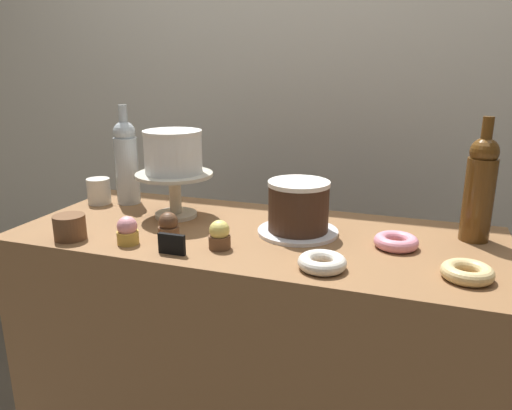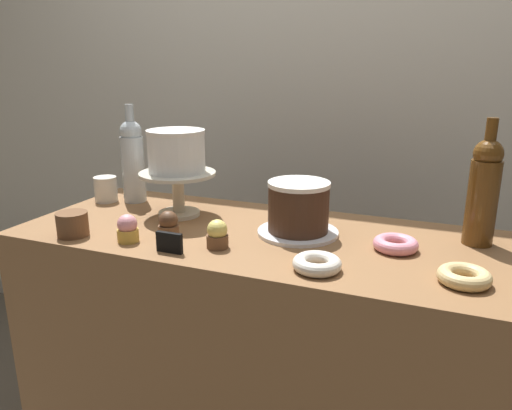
# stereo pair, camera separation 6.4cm
# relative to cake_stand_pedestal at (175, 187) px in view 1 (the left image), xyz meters

# --- Properties ---
(back_wall) EXTENTS (6.00, 0.05, 2.60)m
(back_wall) POSITION_rel_cake_stand_pedestal_xyz_m (0.28, 0.79, 0.25)
(back_wall) COLOR beige
(back_wall) RESTS_ON ground_plane
(display_counter) EXTENTS (1.34, 0.56, 0.95)m
(display_counter) POSITION_rel_cake_stand_pedestal_xyz_m (0.28, -0.06, -0.57)
(display_counter) COLOR brown
(display_counter) RESTS_ON ground_plane
(cake_stand_pedestal) EXTENTS (0.23, 0.23, 0.14)m
(cake_stand_pedestal) POSITION_rel_cake_stand_pedestal_xyz_m (0.00, 0.00, 0.00)
(cake_stand_pedestal) COLOR beige
(cake_stand_pedestal) RESTS_ON display_counter
(white_layer_cake) EXTENTS (0.17, 0.17, 0.13)m
(white_layer_cake) POSITION_rel_cake_stand_pedestal_xyz_m (0.00, 0.00, 0.11)
(white_layer_cake) COLOR white
(white_layer_cake) RESTS_ON cake_stand_pedestal
(silver_serving_platter) EXTENTS (0.22, 0.22, 0.01)m
(silver_serving_platter) POSITION_rel_cake_stand_pedestal_xyz_m (0.39, -0.03, -0.09)
(silver_serving_platter) COLOR white
(silver_serving_platter) RESTS_ON display_counter
(chocolate_round_cake) EXTENTS (0.17, 0.17, 0.14)m
(chocolate_round_cake) POSITION_rel_cake_stand_pedestal_xyz_m (0.39, -0.03, -0.01)
(chocolate_round_cake) COLOR #3D2619
(chocolate_round_cake) RESTS_ON silver_serving_platter
(wine_bottle_clear) EXTENTS (0.08, 0.08, 0.33)m
(wine_bottle_clear) POSITION_rel_cake_stand_pedestal_xyz_m (-0.22, 0.09, 0.05)
(wine_bottle_clear) COLOR #B2BCC1
(wine_bottle_clear) RESTS_ON display_counter
(wine_bottle_amber) EXTENTS (0.08, 0.08, 0.33)m
(wine_bottle_amber) POSITION_rel_cake_stand_pedestal_xyz_m (0.85, 0.07, 0.05)
(wine_bottle_amber) COLOR #5B3814
(wine_bottle_amber) RESTS_ON display_counter
(cupcake_lemon) EXTENTS (0.06, 0.06, 0.07)m
(cupcake_lemon) POSITION_rel_cake_stand_pedestal_xyz_m (0.23, -0.20, -0.06)
(cupcake_lemon) COLOR brown
(cupcake_lemon) RESTS_ON display_counter
(cupcake_strawberry) EXTENTS (0.06, 0.06, 0.07)m
(cupcake_strawberry) POSITION_rel_cake_stand_pedestal_xyz_m (-0.01, -0.25, -0.06)
(cupcake_strawberry) COLOR gold
(cupcake_strawberry) RESTS_ON display_counter
(cupcake_chocolate) EXTENTS (0.06, 0.06, 0.07)m
(cupcake_chocolate) POSITION_rel_cake_stand_pedestal_xyz_m (0.08, -0.18, -0.06)
(cupcake_chocolate) COLOR brown
(cupcake_chocolate) RESTS_ON display_counter
(donut_pink) EXTENTS (0.11, 0.11, 0.03)m
(donut_pink) POSITION_rel_cake_stand_pedestal_xyz_m (0.66, -0.05, -0.08)
(donut_pink) COLOR pink
(donut_pink) RESTS_ON display_counter
(donut_glazed) EXTENTS (0.11, 0.11, 0.03)m
(donut_glazed) POSITION_rel_cake_stand_pedestal_xyz_m (0.81, -0.20, -0.08)
(donut_glazed) COLOR #E0C17F
(donut_glazed) RESTS_ON display_counter
(donut_sugar) EXTENTS (0.11, 0.11, 0.03)m
(donut_sugar) POSITION_rel_cake_stand_pedestal_xyz_m (0.51, -0.25, -0.08)
(donut_sugar) COLOR silver
(donut_sugar) RESTS_ON display_counter
(cookie_stack) EXTENTS (0.08, 0.08, 0.07)m
(cookie_stack) POSITION_rel_cake_stand_pedestal_xyz_m (-0.17, -0.27, -0.06)
(cookie_stack) COLOR brown
(cookie_stack) RESTS_ON display_counter
(price_sign_chalkboard) EXTENTS (0.07, 0.01, 0.05)m
(price_sign_chalkboard) POSITION_rel_cake_stand_pedestal_xyz_m (0.14, -0.28, -0.07)
(price_sign_chalkboard) COLOR black
(price_sign_chalkboard) RESTS_ON display_counter
(coffee_cup_ceramic) EXTENTS (0.08, 0.08, 0.09)m
(coffee_cup_ceramic) POSITION_rel_cake_stand_pedestal_xyz_m (-0.31, 0.05, -0.05)
(coffee_cup_ceramic) COLOR silver
(coffee_cup_ceramic) RESTS_ON display_counter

